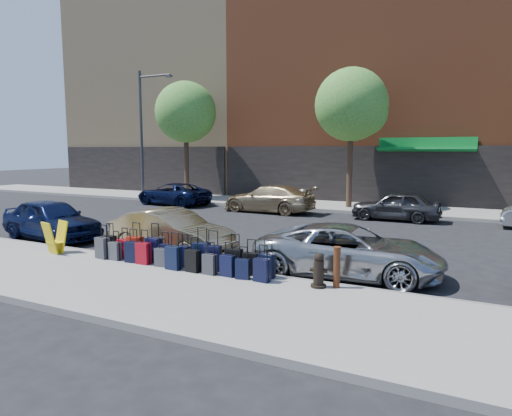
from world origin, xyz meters
The scene contains 41 objects.
ground centered at (0.00, 0.00, 0.00)m, with size 120.00×120.00×0.00m, color black.
sidewalk_near centered at (0.00, -6.50, 0.07)m, with size 60.00×4.00×0.15m, color gray.
sidewalk_far centered at (0.00, 10.00, 0.07)m, with size 60.00×4.00×0.15m, color gray.
curb_near centered at (0.00, -4.48, 0.07)m, with size 60.00×0.08×0.15m, color gray.
curb_far centered at (0.00, 7.98, 0.07)m, with size 60.00×0.08×0.15m, color gray.
building_left centered at (-16.00, 17.98, 7.98)m, with size 15.00×12.12×16.00m.
building_center centered at (0.00, 17.99, 9.98)m, with size 17.00×12.85×20.00m.
tree_left centered at (-9.86, 9.50, 5.41)m, with size 3.80×3.80×7.27m.
tree_center centered at (0.64, 9.50, 5.41)m, with size 3.80×3.80×7.27m.
streetlight centered at (-12.80, 8.80, 4.66)m, with size 2.59×0.18×8.00m.
suitcase_front_0 centered at (-2.56, -4.80, 0.45)m, with size 0.41×0.24×0.96m.
suitcase_front_1 centered at (-1.98, -4.83, 0.42)m, with size 0.37×0.21×0.87m.
suitcase_front_2 centered at (-1.58, -4.80, 0.48)m, with size 0.44×0.25×1.04m.
suitcase_front_3 centered at (-0.94, -4.79, 0.49)m, with size 0.46×0.28×1.07m.
suitcase_front_4 centered at (-0.57, -4.81, 0.42)m, with size 0.37×0.21×0.87m.
suitcase_front_5 centered at (0.05, -4.80, 0.42)m, with size 0.39×0.25×0.87m.
suitcase_front_6 centered at (0.57, -4.75, 0.48)m, with size 0.47×0.30×1.07m.
suitcase_front_7 centered at (0.96, -4.83, 0.47)m, with size 0.47×0.31×1.03m.
suitcase_front_8 centered at (1.56, -4.79, 0.46)m, with size 0.42×0.24×0.99m.
suitcase_front_9 centered at (2.00, -4.76, 0.43)m, with size 0.38×0.23×0.89m.
suitcase_front_10 centered at (2.45, -4.77, 0.44)m, with size 0.42×0.28×0.92m.
suitcase_back_0 centered at (-2.51, -5.10, 0.45)m, with size 0.43×0.29×0.95m.
suitcase_back_1 centered at (-2.06, -5.08, 0.40)m, with size 0.35×0.21×0.81m.
suitcase_back_2 centered at (-1.44, -5.07, 0.44)m, with size 0.41×0.27×0.92m.
suitcase_back_3 centered at (-1.06, -5.08, 0.44)m, with size 0.39×0.23×0.93m.
suitcase_back_4 centered at (-0.47, -5.07, 0.39)m, with size 0.34×0.22×0.78m.
suitcase_back_5 centered at (0.00, -5.16, 0.45)m, with size 0.42×0.26×0.96m.
suitcase_back_6 centered at (0.58, -5.14, 0.43)m, with size 0.39×0.25×0.89m.
suitcase_back_7 centered at (1.08, -5.15, 0.40)m, with size 0.35×0.22×0.81m.
suitcase_back_8 centered at (1.55, -5.09, 0.41)m, with size 0.36×0.22×0.84m.
suitcase_back_9 centered at (1.99, -5.13, 0.39)m, with size 0.36×0.25×0.78m.
suitcase_back_10 centered at (2.49, -5.13, 0.42)m, with size 0.38×0.24×0.87m.
fire_hydrant centered at (3.80, -4.94, 0.51)m, with size 0.39×0.35×0.78m.
bollard centered at (4.17, -4.79, 0.63)m, with size 0.17×0.17×0.92m.
display_rack centered at (-4.22, -5.25, 0.62)m, with size 0.65×0.69×0.94m.
car_near_0 centered at (-6.75, -3.32, 0.72)m, with size 1.70×4.24×1.44m, color #0D1539.
car_near_1 centered at (-1.55, -3.24, 0.68)m, with size 1.44×4.14×1.36m, color #937F5A.
car_near_2 centered at (4.00, -3.21, 0.65)m, with size 2.16×4.68×1.30m, color #ACAFB3.
car_far_0 centered at (-9.20, 6.99, 0.64)m, with size 2.12×4.59×1.28m, color black.
car_far_1 centered at (-2.89, 6.65, 0.70)m, with size 1.96×4.82×1.40m, color tan.
car_far_2 centered at (3.41, 6.77, 0.67)m, with size 1.57×3.91×1.33m, color #313133.
Camera 1 is at (7.01, -14.34, 3.18)m, focal length 32.00 mm.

